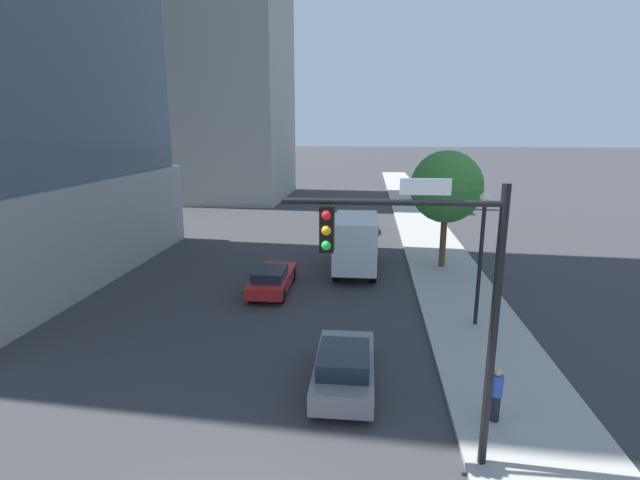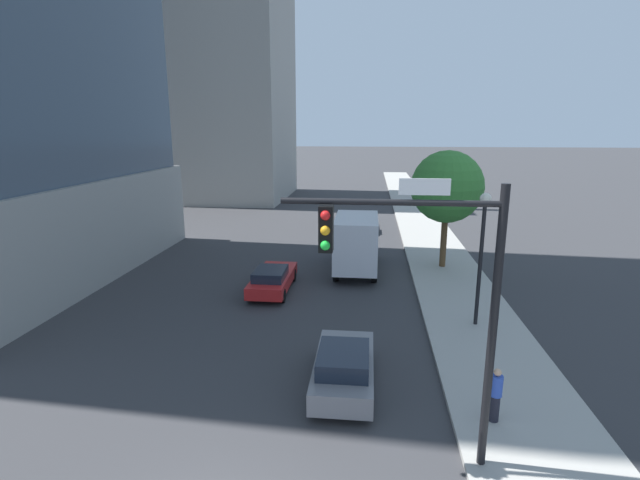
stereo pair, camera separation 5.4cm
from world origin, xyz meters
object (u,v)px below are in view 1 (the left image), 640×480
object	(u,v)px
car_gray	(344,367)
car_red	(272,279)
construction_building	(229,54)
pedestrian_blue_shirt	(496,394)
car_black	(360,222)
street_lamp	(482,239)
traffic_light_pole	(427,277)
box_truck	(356,240)
street_tree	(446,187)

from	to	relation	value
car_gray	car_red	distance (m)	9.71
construction_building	pedestrian_blue_shirt	world-z (taller)	construction_building
construction_building	car_black	size ratio (longest dim) A/B	8.89
street_lamp	pedestrian_blue_shirt	world-z (taller)	street_lamp
traffic_light_pole	box_truck	distance (m)	16.44
traffic_light_pole	box_truck	xyz separation A→B (m)	(-1.98, 16.03, -3.04)
street_lamp	pedestrian_blue_shirt	xyz separation A→B (m)	(-0.93, -6.80, -2.83)
street_lamp	construction_building	bearing A→B (deg)	119.67
box_truck	traffic_light_pole	bearing A→B (deg)	-82.96
car_red	box_truck	xyz separation A→B (m)	(4.12, 3.94, 1.16)
construction_building	street_lamp	xyz separation A→B (m)	(20.51, -36.00, -12.34)
car_red	street_tree	bearing A→B (deg)	28.55
car_gray	car_black	world-z (taller)	car_gray
street_lamp	street_tree	xyz separation A→B (m)	(-0.15, 8.47, 1.06)
box_truck	pedestrian_blue_shirt	xyz separation A→B (m)	(4.28, -14.22, -0.88)
car_gray	pedestrian_blue_shirt	xyz separation A→B (m)	(4.28, -1.49, 0.22)
street_lamp	car_black	distance (m)	19.64
box_truck	pedestrian_blue_shirt	size ratio (longest dim) A/B	4.14
box_truck	car_red	bearing A→B (deg)	-136.28
traffic_light_pole	street_lamp	distance (m)	9.27
traffic_light_pole	pedestrian_blue_shirt	xyz separation A→B (m)	(2.30, 1.81, -3.92)
street_tree	pedestrian_blue_shirt	bearing A→B (deg)	-92.91
car_gray	car_black	xyz separation A→B (m)	(0.00, 23.99, -0.04)
car_black	pedestrian_blue_shirt	size ratio (longest dim) A/B	2.72
car_black	car_red	xyz separation A→B (m)	(-4.12, -15.20, -0.02)
car_red	pedestrian_blue_shirt	bearing A→B (deg)	-50.74
car_red	car_gray	bearing A→B (deg)	-64.89
street_tree	box_truck	world-z (taller)	street_tree
car_red	traffic_light_pole	bearing A→B (deg)	-63.23
street_lamp	pedestrian_blue_shirt	bearing A→B (deg)	-97.78
street_lamp	car_red	size ratio (longest dim) A/B	1.16
box_truck	street_lamp	bearing A→B (deg)	-54.91
construction_building	traffic_light_pole	bearing A→B (deg)	-68.83
traffic_light_pole	construction_building	bearing A→B (deg)	111.17
traffic_light_pole	pedestrian_blue_shirt	bearing A→B (deg)	38.21
traffic_light_pole	box_truck	size ratio (longest dim) A/B	1.06
car_gray	pedestrian_blue_shirt	size ratio (longest dim) A/B	2.76
construction_building	car_red	size ratio (longest dim) A/B	8.11
street_lamp	car_black	xyz separation A→B (m)	(-5.21, 18.68, -3.09)
construction_building	car_red	bearing A→B (deg)	-71.03
car_black	pedestrian_blue_shirt	bearing A→B (deg)	-80.46
traffic_light_pole	car_gray	xyz separation A→B (m)	(-1.98, 3.30, -4.14)
street_tree	traffic_light_pole	bearing A→B (deg)	-100.21
traffic_light_pole	car_black	distance (m)	27.68
construction_building	pedestrian_blue_shirt	distance (m)	49.45
car_gray	box_truck	distance (m)	12.78
construction_building	street_lamp	world-z (taller)	construction_building
pedestrian_blue_shirt	car_black	bearing A→B (deg)	99.54
car_red	construction_building	bearing A→B (deg)	108.97
street_tree	car_black	bearing A→B (deg)	116.36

